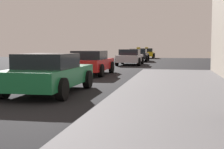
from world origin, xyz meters
name	(u,v)px	position (x,y,z in m)	size (l,w,h in m)	color
car_green	(49,73)	(-0.15, 6.61, 0.65)	(1.98, 4.22, 1.27)	#196638
car_red	(91,62)	(-0.58, 13.49, 0.65)	(1.95, 4.31, 1.27)	red
car_silver	(130,57)	(0.28, 23.03, 0.65)	(1.95, 4.44, 1.27)	#B7B7BF
car_black	(139,55)	(0.27, 29.76, 0.65)	(2.00, 4.19, 1.43)	black
car_yellow	(147,53)	(0.36, 39.10, 0.65)	(2.02, 4.03, 1.43)	yellow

